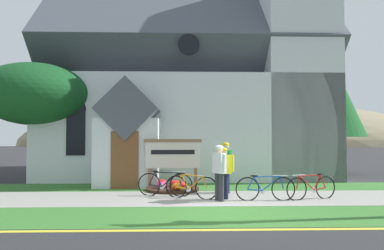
# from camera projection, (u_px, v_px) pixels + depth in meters

# --- Properties ---
(ground) EXTENTS (140.00, 140.00, 0.00)m
(ground) POSITION_uv_depth(u_px,v_px,m) (211.00, 189.00, 12.92)
(ground) COLOR #2B2B2D
(sidewalk_slab) EXTENTS (32.00, 2.78, 0.01)m
(sidewalk_slab) POSITION_uv_depth(u_px,v_px,m) (191.00, 198.00, 11.01)
(sidewalk_slab) COLOR #99968E
(sidewalk_slab) RESTS_ON ground
(grass_verge) EXTENTS (32.00, 2.28, 0.01)m
(grass_verge) POSITION_uv_depth(u_px,v_px,m) (194.00, 216.00, 8.48)
(grass_verge) COLOR #38722D
(grass_verge) RESTS_ON ground
(church_lawn) EXTENTS (24.00, 2.25, 0.01)m
(church_lawn) POSITION_uv_depth(u_px,v_px,m) (189.00, 187.00, 13.52)
(church_lawn) COLOR #38722D
(church_lawn) RESTS_ON ground
(curb_paint_stripe) EXTENTS (28.00, 0.16, 0.01)m
(curb_paint_stripe) POSITION_uv_depth(u_px,v_px,m) (197.00, 230.00, 7.19)
(curb_paint_stripe) COLOR yellow
(curb_paint_stripe) RESTS_ON ground
(church_building) EXTENTS (13.68, 11.54, 12.68)m
(church_building) POSITION_uv_depth(u_px,v_px,m) (195.00, 88.00, 19.33)
(church_building) COLOR silver
(church_building) RESTS_ON ground
(church_sign) EXTENTS (2.10, 0.28, 1.82)m
(church_sign) POSITION_uv_depth(u_px,v_px,m) (173.00, 156.00, 12.99)
(church_sign) COLOR #7F6047
(church_sign) RESTS_ON ground
(flower_bed) EXTENTS (1.87, 1.87, 0.34)m
(flower_bed) POSITION_uv_depth(u_px,v_px,m) (172.00, 188.00, 12.61)
(flower_bed) COLOR #382319
(flower_bed) RESTS_ON ground
(bicycle_orange) EXTENTS (1.59, 0.66, 0.81)m
(bicycle_orange) POSITION_uv_depth(u_px,v_px,m) (191.00, 187.00, 10.96)
(bicycle_orange) COLOR black
(bicycle_orange) RESTS_ON ground
(bicycle_black) EXTENTS (1.77, 0.40, 0.83)m
(bicycle_black) POSITION_uv_depth(u_px,v_px,m) (165.00, 184.00, 11.43)
(bicycle_black) COLOR black
(bicycle_black) RESTS_ON ground
(bicycle_silver) EXTENTS (1.67, 0.54, 0.80)m
(bicycle_silver) POSITION_uv_depth(u_px,v_px,m) (311.00, 187.00, 10.77)
(bicycle_silver) COLOR black
(bicycle_silver) RESTS_ON ground
(bicycle_yellow) EXTENTS (1.78, 0.08, 0.77)m
(bicycle_yellow) POSITION_uv_depth(u_px,v_px,m) (265.00, 188.00, 10.60)
(bicycle_yellow) COLOR black
(bicycle_yellow) RESTS_ON ground
(cyclist_in_red_jersey) EXTENTS (0.36, 0.79, 1.71)m
(cyclist_in_red_jersey) POSITION_uv_depth(u_px,v_px,m) (226.00, 163.00, 12.08)
(cyclist_in_red_jersey) COLOR #191E38
(cyclist_in_red_jersey) RESTS_ON ground
(cyclist_in_orange_jersey) EXTENTS (0.39, 0.78, 1.65)m
(cyclist_in_orange_jersey) POSITION_uv_depth(u_px,v_px,m) (219.00, 168.00, 10.53)
(cyclist_in_orange_jersey) COLOR #2D2D33
(cyclist_in_orange_jersey) RESTS_ON ground
(cyclist_in_yellow_jersey) EXTENTS (0.63, 0.29, 1.57)m
(cyclist_in_yellow_jersey) POSITION_uv_depth(u_px,v_px,m) (224.00, 169.00, 10.80)
(cyclist_in_yellow_jersey) COLOR #191E38
(cyclist_in_yellow_jersey) RESTS_ON ground
(roadside_conifer) EXTENTS (3.40, 3.40, 6.07)m
(roadside_conifer) POSITION_uv_depth(u_px,v_px,m) (332.00, 97.00, 18.74)
(roadside_conifer) COLOR #4C3823
(roadside_conifer) RESTS_ON ground
(yard_deciduous_tree) EXTENTS (4.60, 4.60, 4.98)m
(yard_deciduous_tree) POSITION_uv_depth(u_px,v_px,m) (36.00, 95.00, 15.01)
(yard_deciduous_tree) COLOR #4C3823
(yard_deciduous_tree) RESTS_ON ground
(distant_hill) EXTENTS (109.17, 54.72, 22.94)m
(distant_hill) POSITION_uv_depth(u_px,v_px,m) (231.00, 145.00, 94.01)
(distant_hill) COLOR #847A5B
(distant_hill) RESTS_ON ground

